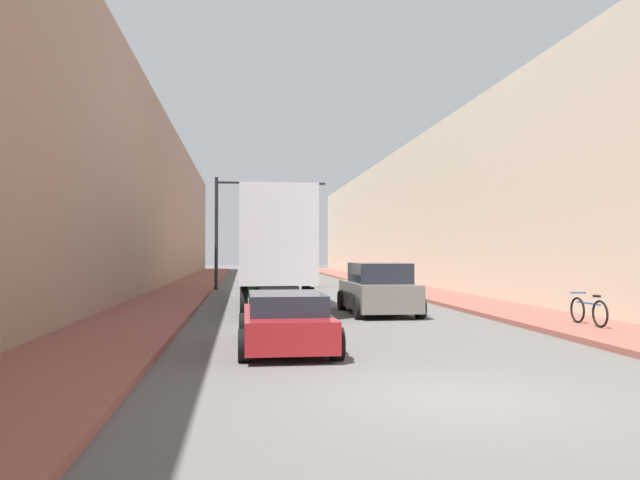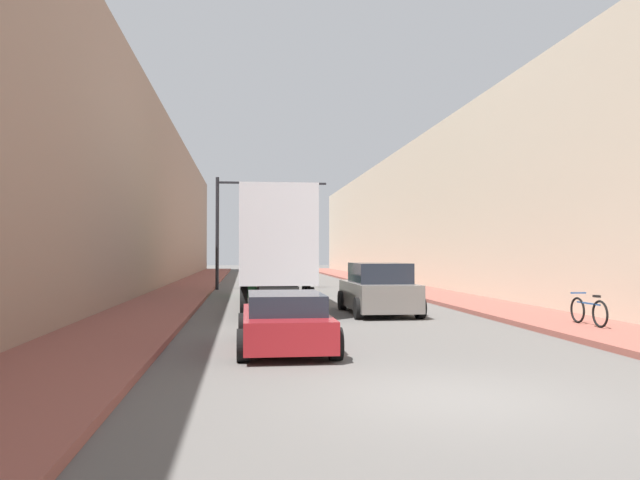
{
  "view_description": "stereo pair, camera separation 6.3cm",
  "coord_description": "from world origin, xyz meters",
  "px_view_note": "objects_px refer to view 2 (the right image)",
  "views": [
    {
      "loc": [
        -3.03,
        -8.74,
        2.1
      ],
      "look_at": [
        -0.58,
        11.07,
        2.52
      ],
      "focal_mm": 35.0,
      "sensor_mm": 36.0,
      "label": 1
    },
    {
      "loc": [
        -2.97,
        -8.74,
        2.1
      ],
      "look_at": [
        -0.58,
        11.07,
        2.52
      ],
      "focal_mm": 35.0,
      "sensor_mm": 36.0,
      "label": 2
    }
  ],
  "objects_px": {
    "traffic_signal_gantry": "(243,212)",
    "parked_bicycle": "(588,311)",
    "semi_truck": "(270,247)",
    "suv_car": "(378,290)",
    "sedan_car": "(285,321)"
  },
  "relations": [
    {
      "from": "sedan_car",
      "to": "suv_car",
      "type": "height_order",
      "value": "suv_car"
    },
    {
      "from": "traffic_signal_gantry",
      "to": "parked_bicycle",
      "type": "distance_m",
      "value": 22.8
    },
    {
      "from": "sedan_car",
      "to": "traffic_signal_gantry",
      "type": "height_order",
      "value": "traffic_signal_gantry"
    },
    {
      "from": "traffic_signal_gantry",
      "to": "parked_bicycle",
      "type": "bearing_deg",
      "value": -65.56
    },
    {
      "from": "semi_truck",
      "to": "parked_bicycle",
      "type": "relative_size",
      "value": 7.36
    },
    {
      "from": "traffic_signal_gantry",
      "to": "parked_bicycle",
      "type": "relative_size",
      "value": 3.55
    },
    {
      "from": "semi_truck",
      "to": "suv_car",
      "type": "height_order",
      "value": "semi_truck"
    },
    {
      "from": "semi_truck",
      "to": "traffic_signal_gantry",
      "type": "relative_size",
      "value": 2.07
    },
    {
      "from": "traffic_signal_gantry",
      "to": "suv_car",
      "type": "bearing_deg",
      "value": -72.9
    },
    {
      "from": "parked_bicycle",
      "to": "suv_car",
      "type": "bearing_deg",
      "value": 131.21
    },
    {
      "from": "semi_truck",
      "to": "suv_car",
      "type": "distance_m",
      "value": 5.77
    },
    {
      "from": "semi_truck",
      "to": "parked_bicycle",
      "type": "xyz_separation_m",
      "value": [
        8.17,
        -9.58,
        -1.83
      ]
    },
    {
      "from": "suv_car",
      "to": "semi_truck",
      "type": "bearing_deg",
      "value": 129.52
    },
    {
      "from": "parked_bicycle",
      "to": "semi_truck",
      "type": "bearing_deg",
      "value": 130.46
    },
    {
      "from": "suv_car",
      "to": "parked_bicycle",
      "type": "height_order",
      "value": "suv_car"
    }
  ]
}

